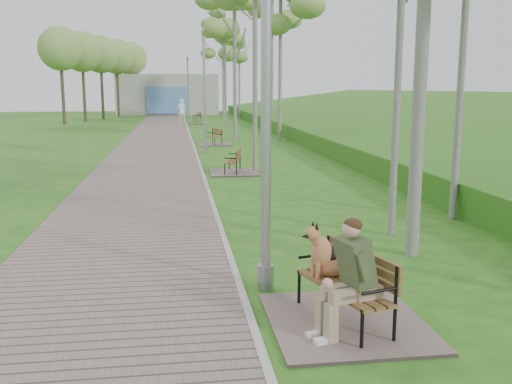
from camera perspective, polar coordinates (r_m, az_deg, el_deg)
ground at (r=8.81m, az=-2.36°, el=-7.42°), size 120.00×120.00×0.00m
walkway at (r=29.98m, az=-9.83°, el=5.13°), size 3.50×67.00×0.04m
kerb at (r=29.97m, az=-6.47°, el=5.22°), size 0.10×67.00×0.05m
embankment at (r=31.22m, az=16.29°, el=5.03°), size 14.00×70.00×1.60m
building_north at (r=59.33m, az=-8.82°, el=9.60°), size 10.00×5.20×4.00m
bench_main at (r=6.64m, az=8.42°, el=-9.64°), size 1.76×1.96×1.54m
bench_second at (r=18.23m, az=-2.33°, el=2.44°), size 1.55×1.72×0.95m
bench_third at (r=27.42m, az=-4.23°, el=5.09°), size 1.53×1.70×0.94m
bench_far at (r=43.75m, az=-5.92°, el=7.07°), size 1.73×1.92×1.06m
lamp_post_near at (r=7.38m, az=1.01°, el=10.74°), size 0.23×0.23×5.86m
lamp_post_second at (r=23.91m, az=-5.17°, el=9.21°), size 0.18×0.18×4.74m
lamp_post_third at (r=43.23m, az=-6.80°, el=9.79°), size 0.19×0.19×4.90m
pedestrian_near at (r=45.67m, az=-7.46°, el=8.08°), size 0.75×0.58×1.83m
birch_mid_c at (r=29.71m, az=-2.17°, el=17.44°), size 2.46×2.46×8.08m
birch_far_a at (r=29.80m, az=2.48°, el=18.53°), size 2.80×2.80×8.80m
birch_far_b at (r=40.50m, az=-3.33°, el=15.05°), size 2.60×2.60×7.63m
birch_distant_a at (r=43.56m, az=-3.13°, el=16.35°), size 2.38×2.38×9.20m
birch_distant_b at (r=49.68m, az=-1.69°, el=14.53°), size 2.58×2.58×8.00m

